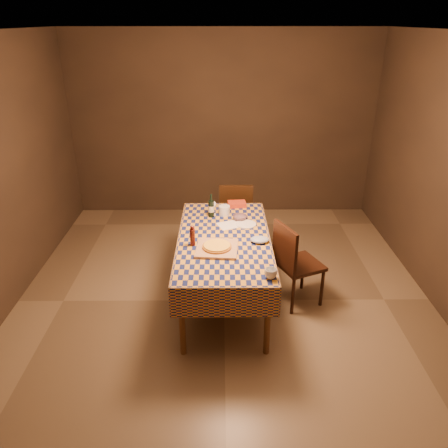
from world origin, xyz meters
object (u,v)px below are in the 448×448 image
Objects in this scene: chair_right at (293,260)px; chair_far at (236,212)px; white_plate at (246,224)px; pizza at (217,246)px; dining_table at (224,244)px; cutting_board at (217,248)px; wine_bottle at (211,208)px; bowl at (240,218)px.

chair_far is at bearing 114.05° from chair_right.
pizza is at bearing -119.01° from white_plate.
white_plate reaches higher than dining_table.
chair_right reaches higher than white_plate.
pizza is (0.00, 0.00, 0.03)m from cutting_board.
dining_table is at bearing 74.42° from pizza.
white_plate is (0.38, -0.22, -0.09)m from wine_bottle.
white_plate is at bearing 60.99° from cutting_board.
bowl is at bearing 138.66° from chair_right.
chair_far is (0.16, 1.22, -0.17)m from dining_table.
chair_far is (-0.02, 0.78, -0.27)m from bowl.
wine_bottle is at bearing 95.04° from cutting_board.
cutting_board is 1.78× the size of white_plate.
chair_far reaches higher than cutting_board.
chair_far is (0.30, 0.69, -0.35)m from wine_bottle.
chair_far is at bearing 82.55° from dining_table.
pizza reaches higher than bowl.
white_plate is at bearing 144.46° from chair_right.
pizza is at bearing -84.96° from wine_bottle.
chair_right is at bearing -35.54° from white_plate.
wine_bottle is 0.83m from chair_far.
wine_bottle is at bearing 149.72° from white_plate.
white_plate is 0.24× the size of chair_far.
dining_table is at bearing -128.11° from white_plate.
pizza is 0.64m from white_plate.
white_plate is at bearing 60.99° from pizza.
dining_table is at bearing -97.45° from chair_far.
pizza is 0.79m from wine_bottle.
bowl is 0.71× the size of white_plate.
wine_bottle is 0.45m from white_plate.
pizza reaches higher than cutting_board.
chair_right is (0.54, -0.48, -0.27)m from bowl.
bowl is 0.17× the size of chair_far.
chair_right is at bearing -33.30° from wine_bottle.
pizza is at bearing -105.58° from dining_table.
chair_far reaches higher than dining_table.
chair_far is at bearing 81.12° from cutting_board.
dining_table is 6.11× the size of pizza.
cutting_board is 0.79m from wine_bottle.
chair_right is at bearing -65.95° from chair_far.
wine_bottle is (-0.07, 0.78, 0.06)m from pizza.
pizza reaches higher than white_plate.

